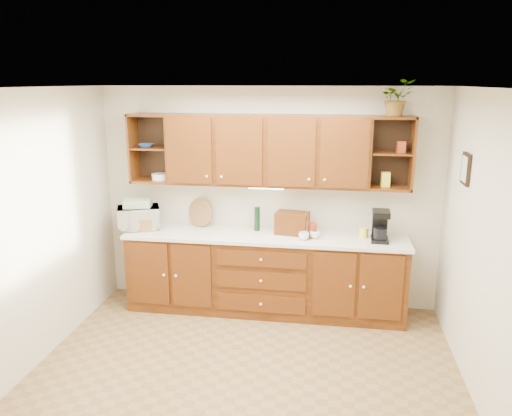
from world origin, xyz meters
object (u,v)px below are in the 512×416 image
(bread_box, at_px, (292,223))
(microwave, at_px, (139,218))
(potted_plant, at_px, (396,98))
(coffee_maker, at_px, (380,226))

(bread_box, bearing_deg, microwave, -167.84)
(microwave, distance_m, potted_plant, 3.22)
(potted_plant, bearing_deg, bread_box, 179.67)
(microwave, relative_size, coffee_maker, 1.38)
(bread_box, xyz_separation_m, coffee_maker, (0.98, -0.11, 0.04))
(bread_box, xyz_separation_m, potted_plant, (1.07, -0.01, 1.41))
(potted_plant, bearing_deg, microwave, -178.67)
(coffee_maker, xyz_separation_m, potted_plant, (0.09, 0.10, 1.37))
(bread_box, height_order, potted_plant, potted_plant)
(microwave, xyz_separation_m, coffee_maker, (2.80, -0.04, 0.03))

